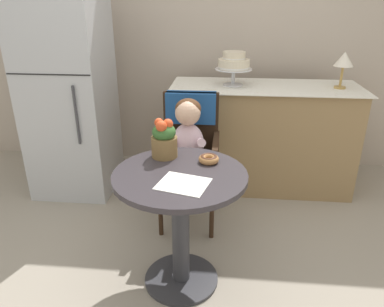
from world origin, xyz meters
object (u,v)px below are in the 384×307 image
(seated_child, at_px, (187,141))
(flower_vase, at_px, (164,138))
(table_lamp, at_px, (344,61))
(cafe_table, at_px, (180,207))
(wicker_chair, at_px, (190,138))
(tiered_cake_stand, at_px, (234,63))
(donut_front, at_px, (209,159))
(refrigerator, at_px, (69,93))

(seated_child, height_order, flower_vase, seated_child)
(table_lamp, bearing_deg, cafe_table, -131.50)
(cafe_table, xyz_separation_m, wicker_chair, (-0.02, 0.72, 0.13))
(cafe_table, distance_m, tiered_cake_stand, 1.45)
(seated_child, distance_m, flower_vase, 0.40)
(cafe_table, height_order, donut_front, donut_front)
(wicker_chair, bearing_deg, tiered_cake_stand, 57.26)
(cafe_table, relative_size, wicker_chair, 0.75)
(refrigerator, bearing_deg, tiered_cake_stand, 8.56)
(cafe_table, relative_size, refrigerator, 0.42)
(flower_vase, distance_m, table_lamp, 1.67)
(donut_front, height_order, table_lamp, table_lamp)
(wicker_chair, height_order, flower_vase, wicker_chair)
(seated_child, height_order, tiered_cake_stand, tiered_cake_stand)
(cafe_table, relative_size, table_lamp, 2.53)
(wicker_chair, distance_m, seated_child, 0.16)
(donut_front, height_order, tiered_cake_stand, tiered_cake_stand)
(table_lamp, bearing_deg, donut_front, -131.16)
(seated_child, relative_size, flower_vase, 3.17)
(table_lamp, relative_size, refrigerator, 0.17)
(seated_child, distance_m, refrigerator, 1.17)
(seated_child, height_order, refrigerator, refrigerator)
(flower_vase, bearing_deg, refrigerator, 136.39)
(wicker_chair, xyz_separation_m, table_lamp, (1.15, 0.56, 0.48))
(tiered_cake_stand, bearing_deg, wicker_chair, -117.28)
(donut_front, bearing_deg, cafe_table, -133.96)
(flower_vase, xyz_separation_m, tiered_cake_stand, (0.40, 1.09, 0.25))
(cafe_table, distance_m, table_lamp, 1.81)
(donut_front, distance_m, tiered_cake_stand, 1.21)
(seated_child, bearing_deg, flower_vase, -105.13)
(cafe_table, relative_size, donut_front, 6.30)
(refrigerator, bearing_deg, cafe_table, -46.33)
(refrigerator, bearing_deg, flower_vase, -43.61)
(donut_front, bearing_deg, table_lamp, 48.84)
(donut_front, bearing_deg, wicker_chair, 106.14)
(donut_front, xyz_separation_m, tiered_cake_stand, (0.13, 1.15, 0.34))
(seated_child, bearing_deg, donut_front, -68.28)
(cafe_table, bearing_deg, tiered_cake_stand, 77.89)
(wicker_chair, relative_size, refrigerator, 0.56)
(seated_child, height_order, table_lamp, table_lamp)
(wicker_chair, xyz_separation_m, tiered_cake_stand, (0.30, 0.58, 0.44))
(wicker_chair, relative_size, table_lamp, 3.35)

